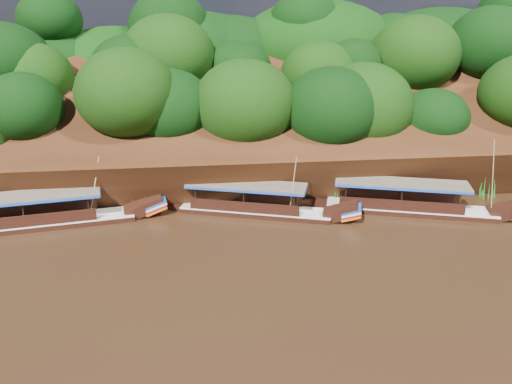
% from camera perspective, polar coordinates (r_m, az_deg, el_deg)
% --- Properties ---
extents(ground, '(160.00, 160.00, 0.00)m').
position_cam_1_polar(ground, '(27.74, 0.01, -9.06)').
color(ground, black).
rests_on(ground, ground).
extents(riverbank, '(120.00, 30.06, 19.40)m').
position_cam_1_polar(riverbank, '(48.28, -3.26, 6.15)').
color(riverbank, black).
rests_on(riverbank, ground).
extents(boat_0, '(13.66, 5.84, 6.20)m').
position_cam_1_polar(boat_0, '(36.94, 18.27, -1.58)').
color(boat_0, black).
rests_on(boat_0, ground).
extents(boat_1, '(12.45, 5.61, 4.91)m').
position_cam_1_polar(boat_1, '(34.86, 1.01, -1.84)').
color(boat_1, black).
rests_on(boat_1, ground).
extents(boat_2, '(14.46, 4.16, 4.84)m').
position_cam_1_polar(boat_2, '(35.85, -22.32, -2.76)').
color(boat_2, black).
rests_on(boat_2, ground).
extents(reeds, '(48.47, 2.27, 2.00)m').
position_cam_1_polar(reeds, '(35.98, -6.14, -0.62)').
color(reeds, '#1E6C1B').
rests_on(reeds, ground).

